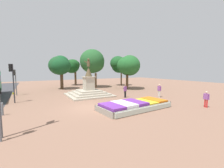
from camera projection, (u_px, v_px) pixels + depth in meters
ground_plane at (91, 108)px, 13.97m from camera, size 77.91×77.91×0.00m
flower_planter at (135, 105)px, 13.60m from camera, size 6.94×3.43×0.71m
statue_monument at (89, 90)px, 20.32m from camera, size 5.56×5.56×5.05m
traffic_light_mid_block at (12, 77)px, 15.64m from camera, size 0.42×0.31×4.14m
traffic_light_far_corner at (15, 77)px, 20.37m from camera, size 0.41×0.29×3.55m
pedestrian_with_handbag at (125, 90)px, 18.92m from camera, size 0.55×0.31×1.68m
pedestrian_near_planter at (206, 98)px, 14.03m from camera, size 0.22×0.57×1.55m
pedestrian_crossing_plaza at (159, 90)px, 19.16m from camera, size 0.25×0.57×1.71m
kerb_bollard_mid_b at (2, 109)px, 11.63m from camera, size 0.17×0.17×1.03m
park_tree_far_left at (60, 65)px, 26.52m from camera, size 3.83×3.85×6.03m
park_tree_behind_statue at (129, 66)px, 26.97m from camera, size 4.72×4.86×6.13m
park_tree_far_right at (119, 64)px, 32.65m from camera, size 3.83×3.47×6.46m
park_tree_street_side at (72, 66)px, 33.07m from camera, size 3.42×3.32×5.79m
park_tree_mid_canopy at (92, 62)px, 29.29m from camera, size 4.76×5.09×7.46m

